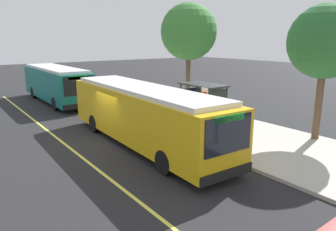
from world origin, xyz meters
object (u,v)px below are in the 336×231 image
(pedestrian_commuter, at_px, (189,110))
(transit_bus_second, at_px, (56,83))
(transit_bus_main, at_px, (143,113))
(route_sign_post, at_px, (204,108))
(waiting_bench, at_px, (203,116))

(pedestrian_commuter, bearing_deg, transit_bus_second, -164.09)
(transit_bus_main, height_order, route_sign_post, same)
(transit_bus_main, xyz_separation_m, route_sign_post, (1.94, 2.31, 0.34))
(route_sign_post, xyz_separation_m, pedestrian_commuter, (-2.92, 1.45, -0.84))
(transit_bus_main, relative_size, transit_bus_second, 1.12)
(pedestrian_commuter, bearing_deg, route_sign_post, -26.41)
(waiting_bench, bearing_deg, transit_bus_main, -79.09)
(transit_bus_main, xyz_separation_m, waiting_bench, (-0.95, 4.92, -0.98))
(transit_bus_second, xyz_separation_m, route_sign_post, (15.90, 2.25, 0.34))
(transit_bus_second, bearing_deg, waiting_bench, 20.48)
(transit_bus_main, relative_size, route_sign_post, 4.24)
(transit_bus_second, distance_m, route_sign_post, 16.06)
(route_sign_post, height_order, pedestrian_commuter, route_sign_post)
(waiting_bench, bearing_deg, route_sign_post, -42.08)
(transit_bus_main, xyz_separation_m, pedestrian_commuter, (-0.98, 3.76, -0.50))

